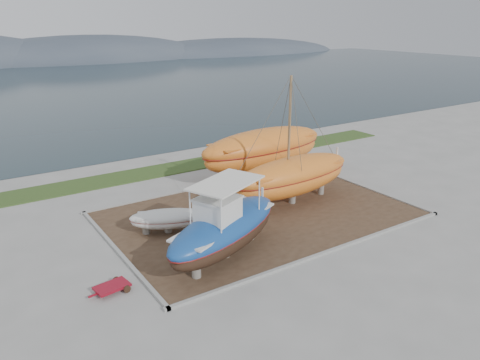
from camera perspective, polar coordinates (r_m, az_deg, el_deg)
ground at (r=26.44m, az=7.46°, el=-7.05°), size 140.00×140.00×0.00m
dirt_patch at (r=29.26m, az=2.35°, el=-4.16°), size 18.00×12.00×0.06m
curb_frame at (r=29.25m, az=2.35°, el=-4.08°), size 18.60×12.60×0.15m
grass_strip at (r=38.57m, az=-7.68°, el=1.54°), size 44.00×3.00×0.08m
sea at (r=89.89m, az=-23.47°, el=10.20°), size 260.00×100.00×0.04m
blue_caique at (r=23.37m, az=-1.84°, el=-4.95°), size 8.67×5.72×4.01m
white_dinghy at (r=26.89m, az=-8.76°, el=-5.00°), size 4.58×3.26×1.29m
orange_sailboat at (r=29.79m, az=6.65°, el=4.66°), size 9.61×3.47×8.31m
orange_bare_hull at (r=35.44m, az=2.89°, el=3.18°), size 11.21×4.05×3.61m
red_trailer at (r=22.21m, az=-15.32°, el=-12.63°), size 2.37×1.42×0.32m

